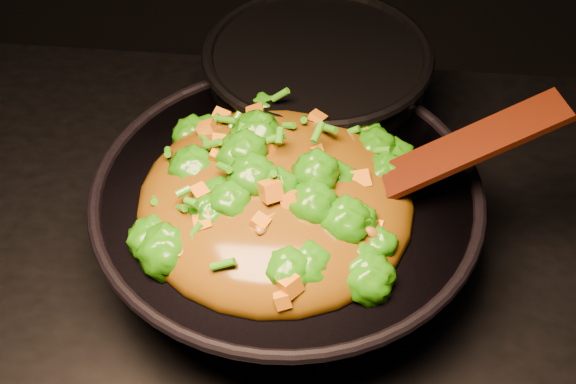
# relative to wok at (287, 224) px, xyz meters

# --- Properties ---
(wok) EXTENTS (0.43, 0.43, 0.11)m
(wok) POSITION_rel_wok_xyz_m (0.00, 0.00, 0.00)
(wok) COLOR black
(wok) RESTS_ON stovetop
(stir_fry) EXTENTS (0.30, 0.30, 0.09)m
(stir_fry) POSITION_rel_wok_xyz_m (-0.01, -0.02, 0.10)
(stir_fry) COLOR #237608
(stir_fry) RESTS_ON wok
(spatula) EXTENTS (0.25, 0.12, 0.11)m
(spatula) POSITION_rel_wok_xyz_m (0.13, 0.00, 0.10)
(spatula) COLOR #340D04
(spatula) RESTS_ON wok
(back_pot) EXTENTS (0.30, 0.30, 0.14)m
(back_pot) POSITION_rel_wok_xyz_m (0.02, 0.19, 0.02)
(back_pot) COLOR black
(back_pot) RESTS_ON stovetop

